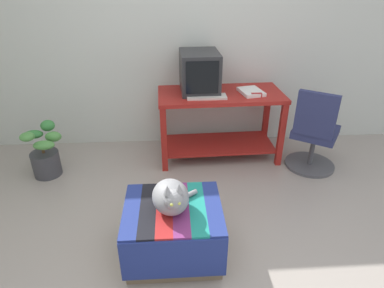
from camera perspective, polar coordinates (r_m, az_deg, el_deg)
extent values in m
plane|color=#9E9389|center=(2.52, 0.16, -20.59)|extent=(14.00, 14.00, 0.00)
cube|color=silver|center=(3.76, -1.97, 19.00)|extent=(8.00, 0.10, 2.60)
cube|color=maroon|center=(3.35, -4.90, 0.64)|extent=(0.06, 0.06, 0.71)
cube|color=maroon|center=(3.56, 15.30, 1.48)|extent=(0.06, 0.06, 0.71)
cube|color=maroon|center=(4.02, 12.82, 4.90)|extent=(0.06, 0.06, 0.71)
cube|color=maroon|center=(3.83, -5.05, 4.33)|extent=(0.06, 0.06, 0.71)
cube|color=maroon|center=(3.73, 4.64, 0.04)|extent=(1.22, 0.56, 0.02)
cube|color=maroon|center=(3.50, 5.01, 8.58)|extent=(1.33, 0.66, 0.04)
cube|color=#28282B|center=(3.54, 1.26, 9.43)|extent=(0.29, 0.35, 0.02)
cube|color=#28282B|center=(3.48, 1.30, 12.49)|extent=(0.41, 0.50, 0.41)
cube|color=black|center=(3.24, 1.82, 11.47)|extent=(0.32, 0.02, 0.32)
cube|color=beige|center=(3.33, 2.57, 8.24)|extent=(0.40, 0.15, 0.02)
cube|color=white|center=(3.51, 10.26, 8.97)|extent=(0.27, 0.32, 0.04)
cube|color=#7A664C|center=(2.48, -3.24, -14.95)|extent=(0.66, 0.55, 0.41)
cube|color=navy|center=(2.23, -3.16, -19.54)|extent=(0.69, 0.01, 0.33)
cube|color=navy|center=(2.36, -10.53, -11.27)|extent=(0.12, 0.60, 0.02)
cube|color=black|center=(2.34, -7.69, -11.24)|extent=(0.12, 0.60, 0.02)
cube|color=#AD2323|center=(2.34, -4.82, -11.19)|extent=(0.12, 0.60, 0.02)
cube|color=#7A2D6B|center=(2.34, -1.95, -11.11)|extent=(0.12, 0.60, 0.02)
cube|color=#1E897A|center=(2.34, 0.92, -11.00)|extent=(0.12, 0.60, 0.02)
cube|color=navy|center=(2.35, 3.77, -10.87)|extent=(0.12, 0.60, 0.02)
ellipsoid|color=gray|center=(2.25, -3.77, -9.17)|extent=(0.30, 0.34, 0.22)
sphere|color=gray|center=(2.12, -3.23, -9.66)|extent=(0.14, 0.14, 0.14)
cylinder|color=gray|center=(2.38, -1.55, -9.32)|extent=(0.22, 0.17, 0.04)
cone|color=gray|center=(2.07, -4.32, -8.01)|extent=(0.05, 0.05, 0.06)
cone|color=gray|center=(2.08, -2.26, -7.73)|extent=(0.05, 0.05, 0.06)
sphere|color=#C6D151|center=(2.07, -3.56, -10.53)|extent=(0.02, 0.02, 0.02)
sphere|color=#C6D151|center=(2.07, -2.24, -10.34)|extent=(0.02, 0.02, 0.02)
cylinder|color=#3D3D42|center=(3.69, -24.06, -3.14)|extent=(0.28, 0.28, 0.26)
cylinder|color=brown|center=(3.61, -24.64, -0.57)|extent=(0.03, 0.03, 0.12)
ellipsoid|color=#4C8E42|center=(3.54, -23.05, 1.19)|extent=(0.16, 0.11, 0.10)
ellipsoid|color=#38843D|center=(3.64, -23.88, 2.96)|extent=(0.14, 0.13, 0.11)
ellipsoid|color=#38843D|center=(3.68, -25.92, 1.52)|extent=(0.19, 0.12, 0.08)
ellipsoid|color=#4C8E42|center=(3.48, -26.83, 1.13)|extent=(0.14, 0.13, 0.08)
ellipsoid|color=#4C8E42|center=(3.46, -24.43, -0.19)|extent=(0.20, 0.13, 0.08)
cylinder|color=#4C4C51|center=(3.80, 19.76, -3.36)|extent=(0.52, 0.52, 0.03)
cylinder|color=#4C4C51|center=(3.71, 20.22, -0.92)|extent=(0.05, 0.05, 0.34)
cube|color=navy|center=(3.62, 20.76, 1.99)|extent=(0.58, 0.58, 0.08)
cube|color=navy|center=(3.35, 20.81, 4.77)|extent=(0.35, 0.26, 0.44)
cube|color=#A31E1E|center=(3.42, 11.17, 8.39)|extent=(0.11, 0.04, 0.04)
cylinder|color=black|center=(3.56, 10.52, 9.00)|extent=(0.12, 0.09, 0.01)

